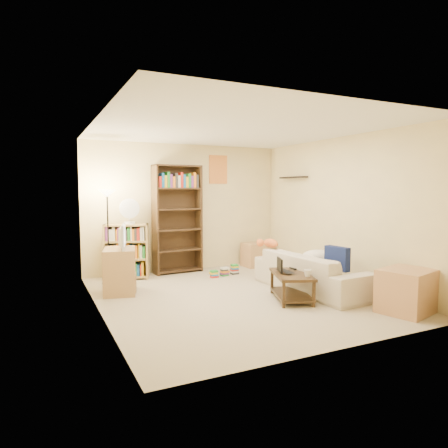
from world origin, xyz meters
The scene contains 19 objects.
room centered at (0.00, 0.01, 1.62)m, with size 4.50×4.54×2.52m.
sofa centered at (1.23, -0.21, 0.30)m, with size 0.94×2.12×0.61m, color #BCB29C.
navy_pillow centered at (1.36, -0.65, 0.58)m, with size 0.40×0.12×0.36m, color navy.
cream_blanket centered at (1.38, -0.15, 0.52)m, with size 0.56×0.40×0.24m, color white.
tabby_cat centered at (0.91, 0.57, 0.69)m, with size 0.48×0.19×0.16m.
coffee_table centered at (0.63, -0.52, 0.25)m, with size 0.78×1.01×0.40m.
laptop centered at (0.61, -0.46, 0.41)m, with size 0.26×0.37×0.03m, color black.
laptop_screen centered at (0.49, -0.42, 0.51)m, with size 0.01×0.30×0.20m, color white.
mug centered at (0.69, -0.82, 0.45)m, with size 0.11×0.11×0.10m, color white.
tv_remote centered at (0.83, -0.28, 0.41)m, with size 0.05×0.16×0.02m, color black.
tv_stand centered at (-1.56, 0.96, 0.35)m, with size 0.47×0.65×0.70m, color tan.
television centered at (-1.56, 0.96, 0.89)m, with size 0.24×0.65×0.38m, color black.
tall_bookshelf centered at (-0.24, 2.04, 1.10)m, with size 0.95×0.38×2.08m.
short_bookshelf centered at (-1.25, 1.92, 0.50)m, with size 0.83×0.54×1.00m.
desk_fan centered at (-1.20, 1.87, 1.23)m, with size 0.35×0.20×0.46m.
floor_lamp centered at (-1.61, 1.66, 1.28)m, with size 0.27×0.27×1.61m.
side_table centered at (1.40, 1.91, 0.25)m, with size 0.43×0.43×0.49m, color tan.
end_cabinet centered at (1.65, -1.67, 0.29)m, with size 0.68×0.57×0.57m, color tan.
book_stacks centered at (0.47, 1.37, 0.08)m, with size 0.62×0.22×0.19m.
Camera 1 is at (-2.74, -5.27, 1.62)m, focal length 32.00 mm.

